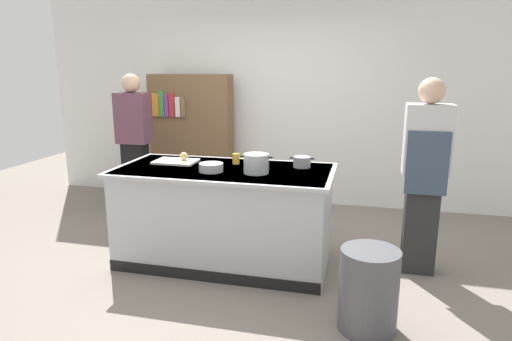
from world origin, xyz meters
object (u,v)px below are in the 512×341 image
object	(u,v)px
stock_pot	(256,164)
juice_cup	(236,159)
trash_bin	(369,290)
person_chef	(425,173)
person_guest	(134,142)
onion	(184,156)
sauce_pan	(302,162)
mixing_bowl	(211,167)
bookshelf	(192,139)

from	to	relation	value
stock_pot	juice_cup	distance (m)	0.42
trash_bin	person_chef	world-z (taller)	person_chef
person_chef	person_guest	distance (m)	3.33
stock_pot	onion	bearing A→B (deg)	161.51
sauce_pan	stock_pot	bearing A→B (deg)	-137.35
mixing_bowl	stock_pot	bearing A→B (deg)	5.70
stock_pot	mixing_bowl	distance (m)	0.41
trash_bin	bookshelf	bearing A→B (deg)	131.66
sauce_pan	juice_cup	xyz separation A→B (m)	(-0.63, -0.01, 0.00)
bookshelf	sauce_pan	bearing A→B (deg)	-42.51
mixing_bowl	person_chef	world-z (taller)	person_chef
person_guest	bookshelf	size ratio (longest dim) A/B	1.01
stock_pot	bookshelf	size ratio (longest dim) A/B	0.17
juice_cup	person_chef	xyz separation A→B (m)	(1.70, -0.01, -0.04)
onion	bookshelf	xyz separation A→B (m)	(-0.58, 1.64, -0.11)
mixing_bowl	person_chef	bearing A→B (deg)	10.79
trash_bin	bookshelf	world-z (taller)	bookshelf
trash_bin	juice_cup	bearing A→B (deg)	140.08
sauce_pan	mixing_bowl	bearing A→B (deg)	-154.14
person_chef	stock_pot	bearing A→B (deg)	92.48
stock_pot	person_chef	world-z (taller)	person_chef
trash_bin	person_chef	size ratio (longest dim) A/B	0.34
stock_pot	person_chef	distance (m)	1.45
onion	trash_bin	bearing A→B (deg)	-29.58
person_guest	bookshelf	world-z (taller)	person_guest
onion	person_chef	world-z (taller)	person_chef
onion	trash_bin	world-z (taller)	onion
stock_pot	person_chef	xyz separation A→B (m)	(1.42, 0.31, -0.07)
person_guest	juice_cup	bearing A→B (deg)	79.23
onion	sauce_pan	size ratio (longest dim) A/B	0.35
sauce_pan	onion	bearing A→B (deg)	-176.83
onion	stock_pot	xyz separation A→B (m)	(0.78, -0.26, 0.03)
sauce_pan	person_guest	distance (m)	2.30
stock_pot	mixing_bowl	bearing A→B (deg)	-174.30
stock_pot	person_chef	bearing A→B (deg)	12.20
onion	stock_pot	world-z (taller)	stock_pot
stock_pot	bookshelf	bearing A→B (deg)	125.68
trash_bin	person_guest	world-z (taller)	person_guest
juice_cup	stock_pot	bearing A→B (deg)	-48.66
stock_pot	mixing_bowl	xyz separation A→B (m)	(-0.40, -0.04, -0.05)
mixing_bowl	person_guest	bearing A→B (deg)	139.59
sauce_pan	person_chef	xyz separation A→B (m)	(1.07, -0.02, -0.04)
person_guest	stock_pot	bearing A→B (deg)	75.42
stock_pot	juice_cup	size ratio (longest dim) A/B	2.86
person_guest	bookshelf	bearing A→B (deg)	167.80
person_chef	mixing_bowl	bearing A→B (deg)	91.07
sauce_pan	bookshelf	bearing A→B (deg)	137.49
juice_cup	person_chef	world-z (taller)	person_chef
onion	sauce_pan	xyz separation A→B (m)	(1.14, 0.06, -0.01)
person_chef	onion	bearing A→B (deg)	81.44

